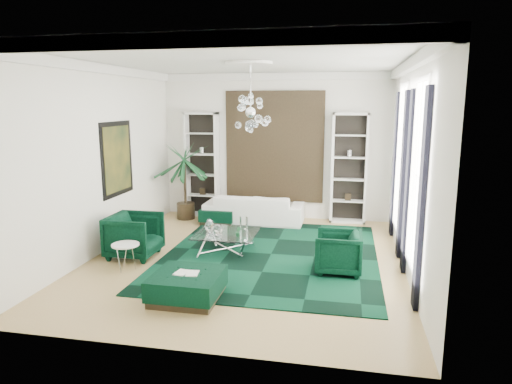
% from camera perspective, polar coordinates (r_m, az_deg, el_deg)
% --- Properties ---
extents(floor, '(6.00, 7.00, 0.02)m').
position_cam_1_polar(floor, '(9.13, -1.22, -8.40)').
color(floor, tan).
rests_on(floor, ground).
extents(ceiling, '(6.00, 7.00, 0.02)m').
position_cam_1_polar(ceiling, '(8.65, -1.33, 16.22)').
color(ceiling, white).
rests_on(ceiling, ground).
extents(wall_back, '(6.00, 0.02, 3.80)m').
position_cam_1_polar(wall_back, '(12.11, 2.35, 5.68)').
color(wall_back, white).
rests_on(wall_back, ground).
extents(wall_front, '(6.00, 0.02, 3.80)m').
position_cam_1_polar(wall_front, '(5.36, -9.45, -1.26)').
color(wall_front, white).
rests_on(wall_front, ground).
extents(wall_left, '(0.02, 7.00, 3.80)m').
position_cam_1_polar(wall_left, '(9.79, -18.79, 3.83)').
color(wall_left, white).
rests_on(wall_left, ground).
extents(wall_right, '(0.02, 7.00, 3.80)m').
position_cam_1_polar(wall_right, '(8.56, 18.84, 2.87)').
color(wall_right, white).
rests_on(wall_right, ground).
extents(crown_molding, '(6.00, 7.00, 0.18)m').
position_cam_1_polar(crown_molding, '(8.64, -1.33, 15.49)').
color(crown_molding, white).
rests_on(crown_molding, ceiling).
extents(ceiling_medallion, '(0.90, 0.90, 0.05)m').
position_cam_1_polar(ceiling_medallion, '(8.94, -0.90, 15.80)').
color(ceiling_medallion, white).
rests_on(ceiling_medallion, ceiling).
extents(tapestry, '(2.50, 0.06, 2.80)m').
position_cam_1_polar(tapestry, '(12.06, 2.31, 5.66)').
color(tapestry, black).
rests_on(tapestry, wall_back).
extents(shelving_left, '(0.90, 0.38, 2.80)m').
position_cam_1_polar(shelving_left, '(12.43, -6.74, 3.43)').
color(shelving_left, white).
rests_on(shelving_left, floor).
extents(shelving_right, '(0.90, 0.38, 2.80)m').
position_cam_1_polar(shelving_right, '(11.83, 11.56, 2.89)').
color(shelving_right, white).
rests_on(shelving_right, floor).
extents(painting, '(0.04, 1.30, 1.60)m').
position_cam_1_polar(painting, '(10.29, -16.92, 3.98)').
color(painting, black).
rests_on(painting, wall_left).
extents(window_near, '(0.03, 1.10, 2.90)m').
position_cam_1_polar(window_near, '(7.67, 19.53, 1.94)').
color(window_near, white).
rests_on(window_near, wall_right).
extents(curtain_near_a, '(0.07, 0.30, 3.25)m').
position_cam_1_polar(curtain_near_a, '(6.95, 20.00, -1.08)').
color(curtain_near_a, black).
rests_on(curtain_near_a, floor).
extents(curtain_near_b, '(0.07, 0.30, 3.25)m').
position_cam_1_polar(curtain_near_b, '(8.47, 18.46, 1.10)').
color(curtain_near_b, black).
rests_on(curtain_near_b, floor).
extents(window_far, '(0.03, 1.10, 2.90)m').
position_cam_1_polar(window_far, '(10.03, 17.64, 4.06)').
color(window_far, white).
rests_on(window_far, wall_right).
extents(curtain_far_a, '(0.07, 0.30, 3.25)m').
position_cam_1_polar(curtain_far_a, '(9.29, 17.85, 1.97)').
color(curtain_far_a, black).
rests_on(curtain_far_a, floor).
extents(curtain_far_b, '(0.07, 0.30, 3.25)m').
position_cam_1_polar(curtain_far_b, '(10.83, 16.95, 3.24)').
color(curtain_far_b, black).
rests_on(curtain_far_b, floor).
extents(rug, '(4.20, 5.00, 0.02)m').
position_cam_1_polar(rug, '(9.36, 1.92, -7.78)').
color(rug, black).
rests_on(rug, floor).
extents(sofa, '(2.51, 0.98, 0.73)m').
position_cam_1_polar(sofa, '(11.72, -0.23, -2.09)').
color(sofa, white).
rests_on(sofa, floor).
extents(armchair_left, '(0.96, 0.93, 0.87)m').
position_cam_1_polar(armchair_left, '(9.45, -14.97, -5.27)').
color(armchair_left, black).
rests_on(armchair_left, floor).
extents(armchair_right, '(0.83, 0.81, 0.75)m').
position_cam_1_polar(armchair_right, '(8.45, 10.25, -7.42)').
color(armchair_right, black).
rests_on(armchair_right, floor).
extents(coffee_table, '(1.22, 1.22, 0.42)m').
position_cam_1_polar(coffee_table, '(9.48, -3.66, -6.29)').
color(coffee_table, white).
rests_on(coffee_table, floor).
extents(ottoman_side, '(0.86, 0.86, 0.38)m').
position_cam_1_polar(ottoman_side, '(11.80, -4.60, -2.91)').
color(ottoman_side, black).
rests_on(ottoman_side, floor).
extents(ottoman_front, '(1.05, 1.05, 0.42)m').
position_cam_1_polar(ottoman_front, '(7.38, -8.58, -11.55)').
color(ottoman_front, black).
rests_on(ottoman_front, floor).
extents(book, '(0.38, 0.25, 0.03)m').
position_cam_1_polar(book, '(7.29, -8.63, -9.94)').
color(book, white).
rests_on(book, ottoman_front).
extents(side_table, '(0.50, 0.50, 0.48)m').
position_cam_1_polar(side_table, '(8.81, -15.93, -7.85)').
color(side_table, white).
rests_on(side_table, floor).
extents(palm, '(1.61, 1.61, 2.57)m').
position_cam_1_polar(palm, '(12.10, -8.91, 2.62)').
color(palm, '#164A26').
rests_on(palm, floor).
extents(chandelier, '(0.81, 0.81, 0.73)m').
position_cam_1_polar(chandelier, '(8.89, -0.67, 9.89)').
color(chandelier, white).
rests_on(chandelier, ceiling).
extents(table_plant, '(0.12, 0.09, 0.21)m').
position_cam_1_polar(table_plant, '(9.08, -2.23, -4.97)').
color(table_plant, '#164A26').
rests_on(table_plant, coffee_table).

